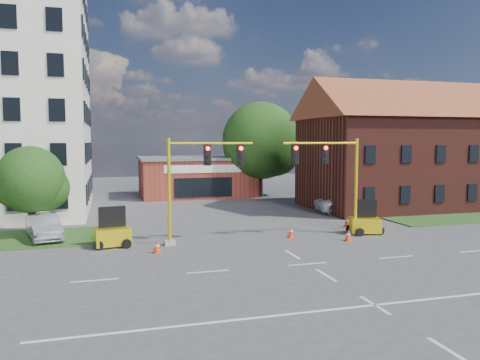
{
  "coord_description": "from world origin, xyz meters",
  "views": [
    {
      "loc": [
        -9.34,
        -20.79,
        6.03
      ],
      "look_at": [
        -0.64,
        10.0,
        3.36
      ],
      "focal_mm": 35.0,
      "sensor_mm": 36.0,
      "label": 1
    }
  ],
  "objects_px": {
    "signal_mast_west": "(197,177)",
    "trailer_east": "(365,224)",
    "signal_mast_east": "(333,174)",
    "trailer_west": "(112,235)",
    "pickup_white": "(349,204)"
  },
  "relations": [
    {
      "from": "signal_mast_west",
      "to": "trailer_east",
      "type": "relative_size",
      "value": 2.86
    },
    {
      "from": "signal_mast_east",
      "to": "pickup_white",
      "type": "relative_size",
      "value": 1.1
    },
    {
      "from": "signal_mast_east",
      "to": "trailer_east",
      "type": "bearing_deg",
      "value": -1.69
    },
    {
      "from": "signal_mast_east",
      "to": "trailer_west",
      "type": "bearing_deg",
      "value": 177.78
    },
    {
      "from": "signal_mast_east",
      "to": "trailer_west",
      "type": "distance_m",
      "value": 13.94
    },
    {
      "from": "trailer_east",
      "to": "pickup_white",
      "type": "bearing_deg",
      "value": 84.47
    },
    {
      "from": "signal_mast_west",
      "to": "trailer_east",
      "type": "height_order",
      "value": "signal_mast_west"
    },
    {
      "from": "signal_mast_west",
      "to": "trailer_west",
      "type": "relative_size",
      "value": 2.8
    },
    {
      "from": "trailer_west",
      "to": "trailer_east",
      "type": "distance_m",
      "value": 15.88
    },
    {
      "from": "signal_mast_west",
      "to": "pickup_white",
      "type": "height_order",
      "value": "signal_mast_west"
    },
    {
      "from": "signal_mast_east",
      "to": "trailer_west",
      "type": "relative_size",
      "value": 2.8
    },
    {
      "from": "signal_mast_west",
      "to": "pickup_white",
      "type": "xyz_separation_m",
      "value": [
        14.42,
        8.15,
        -3.14
      ]
    },
    {
      "from": "signal_mast_east",
      "to": "signal_mast_west",
      "type": "bearing_deg",
      "value": 180.0
    },
    {
      "from": "trailer_west",
      "to": "trailer_east",
      "type": "bearing_deg",
      "value": -11.02
    },
    {
      "from": "trailer_west",
      "to": "pickup_white",
      "type": "distance_m",
      "value": 20.71
    }
  ]
}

